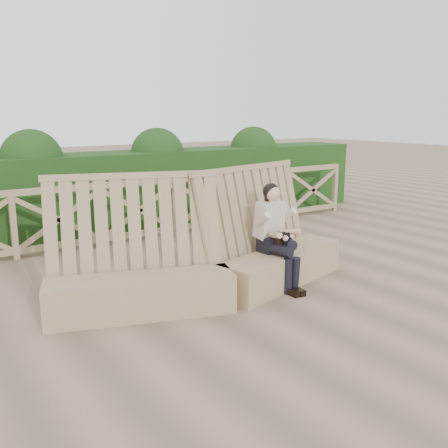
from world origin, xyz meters
TOP-DOWN VIEW (x-y plane):
  - ground at (0.00, 0.00)m, footprint 60.00×60.00m
  - bench at (-0.44, 0.37)m, footprint 4.20×1.40m
  - woman at (0.44, 0.24)m, footprint 0.40×0.82m
  - guardrail at (0.00, 3.50)m, footprint 10.10×0.09m
  - hedge at (0.00, 4.70)m, footprint 12.00×1.20m

SIDE VIEW (x-z plane):
  - ground at x=0.00m, z-range 0.00..0.00m
  - bench at x=-0.44m, z-range -0.40..1.19m
  - guardrail at x=0.00m, z-range 0.00..1.10m
  - woman at x=0.44m, z-range 0.06..1.42m
  - hedge at x=0.00m, z-range 0.00..1.50m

